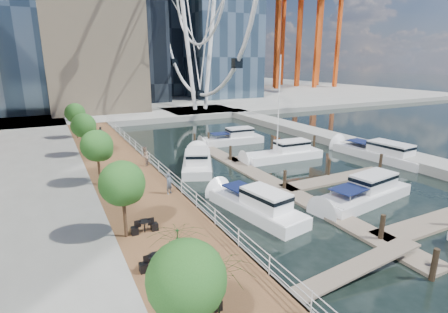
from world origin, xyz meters
TOP-DOWN VIEW (x-y plane):
  - ground at (0.00, 0.00)m, footprint 520.00×520.00m
  - boardwalk at (-9.00, 15.00)m, footprint 6.00×60.00m
  - seawall at (-6.00, 15.00)m, footprint 0.25×60.00m
  - land_far at (0.00, 102.00)m, footprint 200.00×114.00m
  - breakwater at (20.00, 20.00)m, footprint 4.00×60.00m
  - pier at (14.00, 52.00)m, footprint 14.00×12.00m
  - railing at (-6.10, 15.00)m, footprint 0.10×60.00m
  - floating_docks at (7.97, 9.98)m, footprint 16.00×34.00m
  - port_cranes at (67.67, 95.67)m, footprint 40.00×52.00m
  - street_trees at (-11.40, 14.00)m, footprint 2.60×42.60m
  - cafe_tables at (-10.40, -2.00)m, footprint 2.50×13.70m
  - yacht_foreground at (7.09, 3.00)m, footprint 10.38×4.14m
  - pedestrian_near at (-6.96, 9.36)m, footprint 0.72×0.64m
  - pedestrian_mid at (-6.73, 17.44)m, footprint 1.09×1.17m
  - pedestrian_far at (-8.75, 31.65)m, footprint 1.03×0.94m
  - moored_yachts at (8.32, 13.24)m, footprint 25.25×35.79m
  - cafe_seating at (-9.82, -3.10)m, footprint 4.00×6.59m

SIDE VIEW (x-z plane):
  - ground at x=0.00m, z-range 0.00..0.00m
  - yacht_foreground at x=7.09m, z-range -1.07..1.07m
  - moored_yachts at x=8.32m, z-range -5.75..5.75m
  - floating_docks at x=7.97m, z-range -0.81..1.79m
  - boardwalk at x=-9.00m, z-range 0.00..1.00m
  - seawall at x=-6.00m, z-range 0.00..1.00m
  - land_far at x=0.00m, z-range 0.00..1.00m
  - breakwater at x=20.00m, z-range 0.00..1.00m
  - pier at x=14.00m, z-range 0.00..1.00m
  - cafe_tables at x=-10.40m, z-range 1.00..1.74m
  - railing at x=-6.10m, z-range 1.00..2.05m
  - pedestrian_near at x=-6.96m, z-range 1.00..2.65m
  - pedestrian_far at x=-8.75m, z-range 1.00..2.69m
  - pedestrian_mid at x=-6.73m, z-range 1.00..2.93m
  - cafe_seating at x=-9.82m, z-range 0.95..3.55m
  - street_trees at x=-11.40m, z-range 1.99..6.59m
  - port_cranes at x=67.67m, z-range 1.00..39.00m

